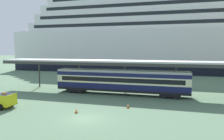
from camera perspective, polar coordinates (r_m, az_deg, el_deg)
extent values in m
plane|color=#547356|center=(25.09, -6.67, -12.31)|extent=(400.00, 400.00, 0.00)
cube|color=black|center=(81.17, 21.54, 1.11)|extent=(126.54, 27.81, 4.11)
cube|color=silver|center=(80.99, 21.71, 5.95)|extent=(126.54, 27.81, 9.60)
cube|color=silver|center=(81.33, 21.86, 10.38)|extent=(116.42, 25.59, 2.96)
cube|color=black|center=(68.74, 22.91, 11.44)|extent=(111.36, 0.12, 1.07)
cube|color=silver|center=(81.66, 21.94, 12.44)|extent=(111.76, 24.57, 2.96)
cube|color=black|center=(69.63, 22.95, 13.82)|extent=(106.90, 0.12, 1.07)
cube|color=silver|center=(82.10, 22.01, 14.49)|extent=(107.11, 23.54, 2.96)
cube|color=black|center=(70.65, 22.99, 16.13)|extent=(102.45, 0.12, 1.07)
cube|color=silver|center=(37.39, 2.51, 2.26)|extent=(43.87, 5.19, 0.25)
cube|color=#323232|center=(35.00, 1.54, 1.44)|extent=(43.87, 0.20, 0.50)
cylinder|color=#323232|center=(46.92, -18.12, -0.85)|extent=(0.28, 0.28, 5.45)
cylinder|color=#323232|center=(42.60, -8.33, -1.25)|extent=(0.28, 0.28, 5.45)
cylinder|color=#323232|center=(39.77, 3.25, -1.67)|extent=(0.28, 0.28, 5.45)
cylinder|color=#323232|center=(38.77, 16.00, -2.06)|extent=(0.28, 0.28, 5.45)
cube|color=black|center=(37.47, 2.30, -5.00)|extent=(22.21, 2.80, 0.40)
cube|color=#141947|center=(37.36, 2.31, -4.02)|extent=(22.21, 2.80, 0.90)
cube|color=beige|center=(37.20, 2.31, -2.43)|extent=(22.21, 2.80, 1.20)
cube|color=black|center=(35.88, 1.78, -2.64)|extent=(20.44, 0.08, 0.72)
cube|color=#141947|center=(37.09, 2.32, -1.05)|extent=(22.21, 2.80, 0.60)
cube|color=#AFAFAF|center=(37.03, 2.32, -0.31)|extent=(22.21, 2.69, 0.36)
cube|color=black|center=(40.19, -8.87, -4.93)|extent=(3.20, 2.35, 0.50)
cylinder|color=black|center=(39.55, -10.78, -5.17)|extent=(0.84, 0.12, 0.84)
cylinder|color=black|center=(38.78, -8.40, -5.35)|extent=(0.84, 0.12, 0.84)
cube|color=black|center=(36.49, 14.65, -6.10)|extent=(3.20, 2.35, 0.50)
cylinder|color=black|center=(35.38, 13.13, -6.48)|extent=(0.84, 0.12, 0.84)
cylinder|color=black|center=(35.33, 16.06, -6.56)|extent=(0.84, 0.12, 0.84)
cube|color=yellow|center=(31.92, -25.82, -6.54)|extent=(2.36, 2.01, 1.10)
cube|color=#19232D|center=(31.86, -25.84, -5.92)|extent=(2.15, 1.92, 0.44)
cube|color=orange|center=(31.81, -25.87, -5.43)|extent=(0.57, 0.22, 0.16)
cylinder|color=black|center=(32.74, -24.34, -7.82)|extent=(0.81, 0.28, 0.80)
cylinder|color=black|center=(31.25, -26.64, -8.54)|extent=(0.81, 0.28, 0.80)
cube|color=black|center=(27.44, -9.12, -10.74)|extent=(0.36, 0.36, 0.04)
cone|color=#EA590F|center=(27.36, -9.13, -10.14)|extent=(0.30, 0.30, 0.56)
cylinder|color=white|center=(27.35, -9.13, -10.09)|extent=(0.17, 0.17, 0.08)
cube|color=black|center=(29.29, 4.12, -9.65)|extent=(0.36, 0.36, 0.04)
cone|color=#EA590F|center=(29.20, 4.12, -9.05)|extent=(0.30, 0.30, 0.59)
cylinder|color=white|center=(29.20, 4.12, -8.99)|extent=(0.17, 0.17, 0.08)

